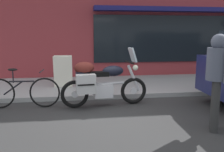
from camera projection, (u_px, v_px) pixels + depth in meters
The scene contains 5 objects.
ground_plane at pixel (116, 113), 5.56m from camera, with size 80.00×80.00×0.00m, color #2D2D2D.
touring_motorcycle at pixel (100, 82), 6.00m from camera, with size 2.13×0.81×1.41m.
parked_bicycle at pixel (22, 92), 5.93m from camera, with size 1.76×0.48×0.95m.
pedestrian_walking at pixel (217, 70), 4.41m from camera, with size 0.44×0.55×1.74m.
sandwich_board_sign at pixel (63, 72), 7.66m from camera, with size 0.55×0.42×0.96m.
Camera 1 is at (-0.85, -5.28, 1.73)m, focal length 40.38 mm.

